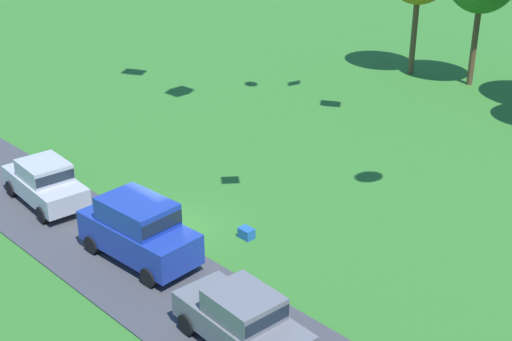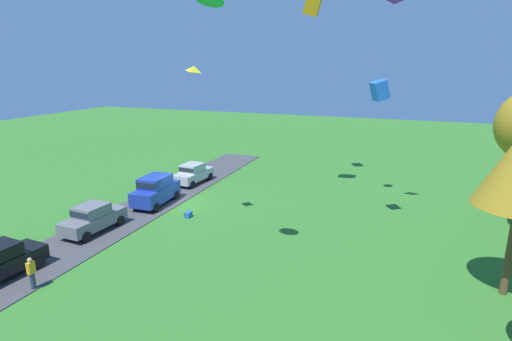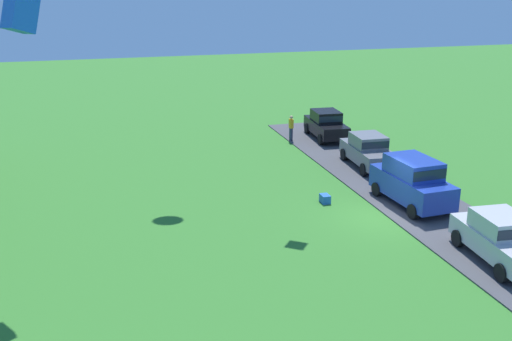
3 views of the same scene
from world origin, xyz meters
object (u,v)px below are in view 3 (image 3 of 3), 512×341
car_suv_mid_row (412,180)px  kite_box_low_drifter (20,13)px  person_beside_suv (291,128)px  cooler_box (325,199)px  car_sedan_by_flagpole (368,150)px  car_sedan_near_entrance (501,237)px  car_sedan_far_end (326,124)px

car_suv_mid_row → kite_box_low_drifter: bearing=96.0°
person_beside_suv → car_suv_mid_row: bearing=-173.0°
person_beside_suv → cooler_box: bearing=168.9°
cooler_box → kite_box_low_drifter: kite_box_low_drifter is taller
car_suv_mid_row → kite_box_low_drifter: 18.12m
person_beside_suv → cooler_box: 11.42m
car_suv_mid_row → cooler_box: size_ratio=8.40×
car_sedan_by_flagpole → person_beside_suv: car_sedan_by_flagpole is taller
car_sedan_near_entrance → person_beside_suv: (18.84, 1.72, -0.16)m
car_suv_mid_row → car_sedan_by_flagpole: (6.04, -0.74, -0.25)m
car_sedan_near_entrance → car_suv_mid_row: bearing=1.6°
car_suv_mid_row → car_sedan_far_end: (12.54, -0.88, -0.25)m
person_beside_suv → kite_box_low_drifter: kite_box_low_drifter is taller
kite_box_low_drifter → cooler_box: bearing=-75.7°
car_sedan_far_end → car_sedan_by_flagpole: bearing=178.8°
car_sedan_near_entrance → car_suv_mid_row: car_suv_mid_row is taller
car_sedan_near_entrance → person_beside_suv: bearing=5.2°
car_sedan_far_end → cooler_box: bearing=157.3°
car_sedan_by_flagpole → car_sedan_far_end: (6.51, -0.14, 0.00)m
cooler_box → kite_box_low_drifter: (-3.18, 12.47, 8.99)m
car_sedan_near_entrance → car_sedan_by_flagpole: 12.22m
car_sedan_by_flagpole → kite_box_low_drifter: kite_box_low_drifter is taller
car_sedan_far_end → cooler_box: (-11.06, 4.62, -0.84)m
car_sedan_by_flagpole → cooler_box: bearing=135.5°
car_sedan_by_flagpole → kite_box_low_drifter: bearing=114.5°
car_sedan_by_flagpole → person_beside_suv: size_ratio=2.63×
car_sedan_near_entrance → cooler_box: 8.64m
car_sedan_by_flagpole → car_sedan_far_end: 6.51m
car_sedan_far_end → cooler_box: car_sedan_far_end is taller
car_sedan_near_entrance → car_sedan_by_flagpole: size_ratio=1.01×
car_sedan_near_entrance → car_sedan_far_end: (18.72, -0.71, 0.00)m
cooler_box → kite_box_low_drifter: size_ratio=0.48×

